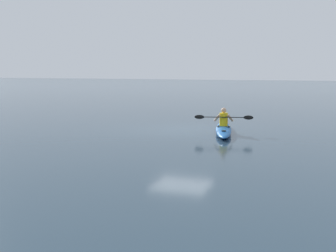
# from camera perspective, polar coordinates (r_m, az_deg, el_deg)

# --- Properties ---
(ground_plane) EXTENTS (160.00, 160.00, 0.00)m
(ground_plane) POSITION_cam_1_polar(r_m,az_deg,el_deg) (19.38, 1.81, -0.48)
(ground_plane) COLOR #283D4C
(kayak) EXTENTS (1.66, 4.65, 0.30)m
(kayak) POSITION_cam_1_polar(r_m,az_deg,el_deg) (18.53, 7.12, -0.43)
(kayak) COLOR #1959A5
(kayak) RESTS_ON ground
(kayaker) EXTENTS (2.33, 0.65, 0.75)m
(kayaker) POSITION_cam_1_polar(r_m,az_deg,el_deg) (18.47, 7.14, 1.01)
(kayaker) COLOR yellow
(kayaker) RESTS_ON kayak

